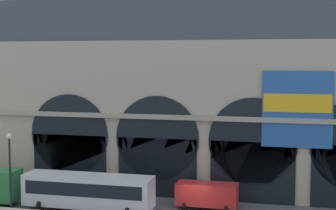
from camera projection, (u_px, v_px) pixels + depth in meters
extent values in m
cube|color=#B2A891|center=(208.00, 118.00, 47.76)|extent=(45.28, 4.91, 14.43)
cube|color=#424751|center=(210.00, 19.00, 47.20)|extent=(45.28, 4.31, 4.06)
cube|color=black|center=(70.00, 163.00, 48.79)|extent=(7.44, 0.20, 5.48)
cylinder|color=black|center=(69.00, 135.00, 48.54)|extent=(7.84, 0.20, 7.84)
cube|color=black|center=(157.00, 168.00, 46.76)|extent=(7.44, 0.20, 5.48)
cylinder|color=black|center=(157.00, 138.00, 46.51)|extent=(7.84, 0.20, 7.84)
cube|color=black|center=(252.00, 173.00, 44.74)|extent=(7.44, 0.20, 5.48)
cylinder|color=black|center=(253.00, 142.00, 44.48)|extent=(7.84, 0.20, 7.84)
cube|color=#2659A5|center=(297.00, 110.00, 43.23)|extent=(5.93, 0.12, 6.58)
cube|color=yellow|center=(297.00, 103.00, 43.10)|extent=(5.69, 0.04, 1.58)
cube|color=#A49A85|center=(204.00, 118.00, 45.21)|extent=(45.28, 0.50, 0.44)
cylinder|color=black|center=(8.00, 197.00, 45.39)|extent=(0.28, 0.84, 0.84)
cube|color=white|center=(88.00, 191.00, 42.24)|extent=(11.00, 2.50, 2.60)
cube|color=black|center=(82.00, 190.00, 40.98)|extent=(10.12, 0.04, 1.10)
cylinder|color=black|center=(40.00, 206.00, 42.17)|extent=(0.28, 1.00, 1.00)
cylinder|color=black|center=(52.00, 199.00, 44.35)|extent=(0.28, 1.00, 1.00)
cylinder|color=black|center=(136.00, 205.00, 42.56)|extent=(0.28, 1.00, 1.00)
cube|color=red|center=(207.00, 194.00, 43.15)|extent=(5.20, 2.00, 1.86)
cylinder|color=black|center=(184.00, 206.00, 42.77)|extent=(0.28, 0.68, 0.68)
cylinder|color=black|center=(189.00, 200.00, 44.52)|extent=(0.28, 0.68, 0.68)
cylinder|color=black|center=(226.00, 209.00, 41.95)|extent=(0.28, 0.68, 0.68)
cylinder|color=black|center=(229.00, 203.00, 43.69)|extent=(0.28, 0.68, 0.68)
cylinder|color=black|center=(10.00, 179.00, 40.16)|extent=(0.16, 0.16, 6.50)
sphere|color=#F2EDCC|center=(9.00, 136.00, 39.84)|extent=(0.44, 0.44, 0.44)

